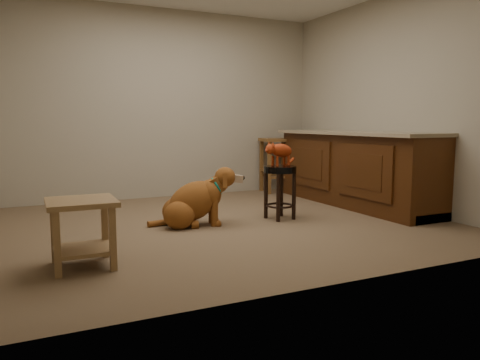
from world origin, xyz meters
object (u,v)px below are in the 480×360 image
side_table (82,223)px  wood_stool (276,164)px  tabby_kitten (279,151)px  padded_stool (280,181)px  golden_retriever (194,203)px

side_table → wood_stool: bearing=39.6°
side_table → tabby_kitten: 2.36m
wood_stool → side_table: (-3.13, -2.59, -0.09)m
padded_stool → wood_stool: size_ratio=0.72×
padded_stool → tabby_kitten: (-0.01, -0.00, 0.33)m
side_table → golden_retriever: size_ratio=0.51×
padded_stool → wood_stool: 1.98m
golden_retriever → tabby_kitten: bearing=8.1°
golden_retriever → wood_stool: bearing=54.3°
padded_stool → tabby_kitten: 0.33m
wood_stool → side_table: 4.06m
padded_stool → golden_retriever: bearing=174.5°
golden_retriever → tabby_kitten: tabby_kitten is taller
padded_stool → side_table: 2.33m
padded_stool → side_table: bearing=-158.5°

